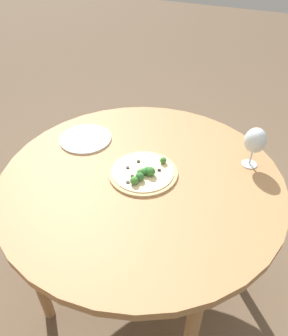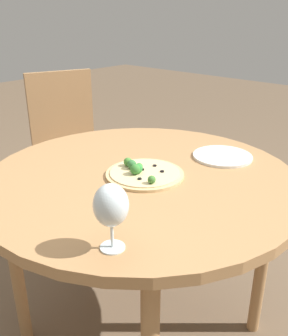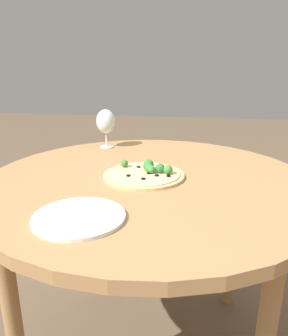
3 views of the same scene
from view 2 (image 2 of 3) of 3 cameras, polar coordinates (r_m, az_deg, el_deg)
ground_plane at (r=1.77m, az=-0.38°, el=-23.76°), size 12.00×12.00×0.00m
dining_table at (r=1.36m, az=-0.45°, el=-3.68°), size 1.12×1.12×0.75m
chair at (r=2.25m, az=-11.27°, el=2.32°), size 0.52×0.52×0.97m
pizza at (r=1.31m, az=-0.21°, el=-0.76°), size 0.28×0.28×0.05m
wine_glass at (r=0.88m, az=-5.06°, el=-5.83°), size 0.09×0.09×0.17m
plate_near at (r=1.51m, az=11.87°, el=1.78°), size 0.23×0.23×0.01m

